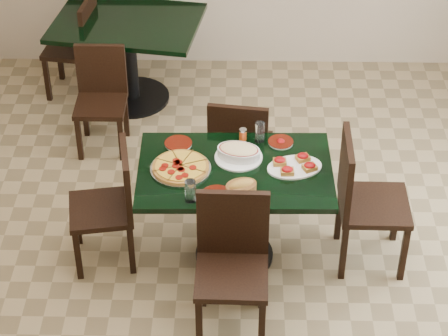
{
  "coord_description": "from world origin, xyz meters",
  "views": [
    {
      "loc": [
        -0.03,
        -4.26,
        4.1
      ],
      "look_at": [
        -0.11,
        0.0,
        0.85
      ],
      "focal_mm": 70.0,
      "sensor_mm": 36.0,
      "label": 1
    }
  ],
  "objects_px": {
    "bread_basket": "(241,187)",
    "back_chair_left": "(79,42)",
    "back_table": "(128,45)",
    "pepperoni_pizza": "(181,167)",
    "chair_left": "(112,200)",
    "bruschetta_platter": "(295,165)",
    "chair_far": "(240,145)",
    "back_chair_near": "(101,93)",
    "lasagna_casserole": "(239,152)",
    "chair_near": "(232,257)",
    "main_table": "(235,191)",
    "chair_right": "(361,195)"
  },
  "relations": [
    {
      "from": "chair_near",
      "to": "back_chair_near",
      "type": "height_order",
      "value": "chair_near"
    },
    {
      "from": "back_chair_left",
      "to": "bread_basket",
      "type": "bearing_deg",
      "value": 38.91
    },
    {
      "from": "chair_near",
      "to": "bread_basket",
      "type": "bearing_deg",
      "value": 82.82
    },
    {
      "from": "back_chair_left",
      "to": "lasagna_casserole",
      "type": "distance_m",
      "value": 2.4
    },
    {
      "from": "bruschetta_platter",
      "to": "bread_basket",
      "type": "bearing_deg",
      "value": -159.09
    },
    {
      "from": "chair_far",
      "to": "chair_right",
      "type": "distance_m",
      "value": 0.99
    },
    {
      "from": "back_chair_left",
      "to": "pepperoni_pizza",
      "type": "relative_size",
      "value": 2.27
    },
    {
      "from": "main_table",
      "to": "back_chair_left",
      "type": "relative_size",
      "value": 1.42
    },
    {
      "from": "chair_near",
      "to": "bruschetta_platter",
      "type": "relative_size",
      "value": 2.28
    },
    {
      "from": "back_table",
      "to": "bread_basket",
      "type": "relative_size",
      "value": 5.52
    },
    {
      "from": "main_table",
      "to": "chair_far",
      "type": "xyz_separation_m",
      "value": [
        0.03,
        0.6,
        -0.07
      ]
    },
    {
      "from": "chair_far",
      "to": "bread_basket",
      "type": "bearing_deg",
      "value": 98.4
    },
    {
      "from": "back_chair_near",
      "to": "lasagna_casserole",
      "type": "relative_size",
      "value": 2.67
    },
    {
      "from": "chair_near",
      "to": "back_chair_left",
      "type": "relative_size",
      "value": 1.05
    },
    {
      "from": "chair_right",
      "to": "lasagna_casserole",
      "type": "distance_m",
      "value": 0.84
    },
    {
      "from": "back_table",
      "to": "back_chair_left",
      "type": "bearing_deg",
      "value": 174.84
    },
    {
      "from": "back_chair_near",
      "to": "back_chair_left",
      "type": "distance_m",
      "value": 0.8
    },
    {
      "from": "back_chair_near",
      "to": "back_table",
      "type": "bearing_deg",
      "value": 76.85
    },
    {
      "from": "main_table",
      "to": "chair_far",
      "type": "bearing_deg",
      "value": 86.44
    },
    {
      "from": "pepperoni_pizza",
      "to": "chair_far",
      "type": "bearing_deg",
      "value": 58.77
    },
    {
      "from": "chair_far",
      "to": "chair_right",
      "type": "relative_size",
      "value": 0.92
    },
    {
      "from": "chair_left",
      "to": "lasagna_casserole",
      "type": "height_order",
      "value": "chair_left"
    },
    {
      "from": "chair_near",
      "to": "back_table",
      "type": "bearing_deg",
      "value": 110.6
    },
    {
      "from": "back_table",
      "to": "bruschetta_platter",
      "type": "bearing_deg",
      "value": -47.78
    },
    {
      "from": "chair_left",
      "to": "back_chair_near",
      "type": "xyz_separation_m",
      "value": [
        -0.25,
        1.34,
        -0.03
      ]
    },
    {
      "from": "chair_right",
      "to": "bruschetta_platter",
      "type": "distance_m",
      "value": 0.5
    },
    {
      "from": "lasagna_casserole",
      "to": "bruschetta_platter",
      "type": "bearing_deg",
      "value": -3.63
    },
    {
      "from": "chair_left",
      "to": "bread_basket",
      "type": "bearing_deg",
      "value": 65.4
    },
    {
      "from": "chair_far",
      "to": "back_chair_near",
      "type": "relative_size",
      "value": 1.07
    },
    {
      "from": "chair_near",
      "to": "chair_right",
      "type": "distance_m",
      "value": 1.0
    },
    {
      "from": "lasagna_casserole",
      "to": "chair_near",
      "type": "bearing_deg",
      "value": -80.22
    },
    {
      "from": "pepperoni_pizza",
      "to": "lasagna_casserole",
      "type": "relative_size",
      "value": 1.25
    },
    {
      "from": "back_chair_left",
      "to": "bruschetta_platter",
      "type": "distance_m",
      "value": 2.69
    },
    {
      "from": "back_chair_left",
      "to": "pepperoni_pizza",
      "type": "distance_m",
      "value": 2.32
    },
    {
      "from": "chair_left",
      "to": "bruschetta_platter",
      "type": "distance_m",
      "value": 1.21
    },
    {
      "from": "main_table",
      "to": "chair_near",
      "type": "distance_m",
      "value": 0.57
    },
    {
      "from": "back_table",
      "to": "pepperoni_pizza",
      "type": "height_order",
      "value": "pepperoni_pizza"
    },
    {
      "from": "back_table",
      "to": "lasagna_casserole",
      "type": "xyz_separation_m",
      "value": [
        0.92,
        -1.85,
        0.27
      ]
    },
    {
      "from": "chair_right",
      "to": "back_chair_left",
      "type": "relative_size",
      "value": 1.1
    },
    {
      "from": "chair_near",
      "to": "bread_basket",
      "type": "distance_m",
      "value": 0.43
    },
    {
      "from": "chair_far",
      "to": "back_chair_near",
      "type": "distance_m",
      "value": 1.3
    },
    {
      "from": "pepperoni_pizza",
      "to": "bruschetta_platter",
      "type": "distance_m",
      "value": 0.72
    },
    {
      "from": "bread_basket",
      "to": "back_chair_left",
      "type": "bearing_deg",
      "value": 98.31
    },
    {
      "from": "chair_far",
      "to": "back_chair_left",
      "type": "height_order",
      "value": "chair_far"
    },
    {
      "from": "back_table",
      "to": "pepperoni_pizza",
      "type": "bearing_deg",
      "value": -65.24
    },
    {
      "from": "back_chair_left",
      "to": "bread_basket",
      "type": "height_order",
      "value": "back_chair_left"
    },
    {
      "from": "back_table",
      "to": "chair_near",
      "type": "relative_size",
      "value": 1.4
    },
    {
      "from": "main_table",
      "to": "pepperoni_pizza",
      "type": "distance_m",
      "value": 0.4
    },
    {
      "from": "back_table",
      "to": "pepperoni_pizza",
      "type": "distance_m",
      "value": 2.07
    },
    {
      "from": "chair_left",
      "to": "bruschetta_platter",
      "type": "xyz_separation_m",
      "value": [
        1.17,
        0.02,
        0.29
      ]
    }
  ]
}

